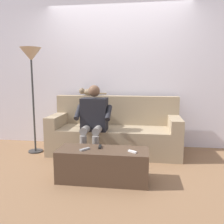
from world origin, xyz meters
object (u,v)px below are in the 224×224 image
(remote_gray, at_px, (85,149))
(floor_lamp, at_px, (31,62))
(coffee_table, at_px, (103,165))
(cat_on_backrest, at_px, (89,92))
(couch, at_px, (115,133))
(remote_white, at_px, (132,152))
(person_solo_seated, at_px, (94,118))
(remote_black, at_px, (100,147))

(remote_gray, relative_size, floor_lamp, 0.08)
(remote_gray, xyz_separation_m, floor_lamp, (1.11, -0.98, 1.09))
(remote_gray, bearing_deg, coffee_table, 139.91)
(cat_on_backrest, bearing_deg, floor_lamp, 27.33)
(couch, relative_size, cat_on_backrest, 4.31)
(couch, relative_size, coffee_table, 1.93)
(couch, xyz_separation_m, remote_white, (-0.36, 1.18, 0.08))
(coffee_table, relative_size, person_solo_seated, 0.97)
(coffee_table, xyz_separation_m, remote_gray, (0.21, 0.05, 0.20))
(couch, distance_m, person_solo_seated, 0.55)
(coffee_table, relative_size, cat_on_backrest, 2.24)
(person_solo_seated, bearing_deg, remote_white, 127.82)
(remote_white, bearing_deg, cat_on_backrest, -25.41)
(couch, relative_size, person_solo_seated, 1.87)
(couch, distance_m, remote_black, 1.06)
(person_solo_seated, xyz_separation_m, floor_lamp, (1.04, -0.18, 0.85))
(cat_on_backrest, distance_m, remote_gray, 1.56)
(cat_on_backrest, bearing_deg, person_solo_seated, 109.11)
(remote_black, bearing_deg, person_solo_seated, 11.56)
(remote_gray, distance_m, remote_white, 0.57)
(person_solo_seated, bearing_deg, coffee_table, 110.11)
(person_solo_seated, distance_m, remote_white, 1.06)
(coffee_table, distance_m, remote_white, 0.42)
(remote_white, bearing_deg, person_solo_seated, -18.26)
(couch, relative_size, remote_black, 16.68)
(coffee_table, distance_m, person_solo_seated, 0.92)
(remote_white, bearing_deg, remote_gray, 32.96)
(couch, bearing_deg, coffee_table, 90.00)
(coffee_table, xyz_separation_m, floor_lamp, (1.32, -0.93, 1.30))
(cat_on_backrest, height_order, remote_black, cat_on_backrest)
(couch, bearing_deg, cat_on_backrest, -26.69)
(cat_on_backrest, height_order, remote_gray, cat_on_backrest)
(couch, distance_m, remote_white, 1.23)
(coffee_table, height_order, remote_white, remote_white)
(person_solo_seated, height_order, cat_on_backrest, person_solo_seated)
(remote_black, distance_m, floor_lamp, 1.89)
(remote_gray, bearing_deg, remote_white, 125.29)
(coffee_table, bearing_deg, couch, -90.00)
(remote_white, bearing_deg, remote_black, 16.67)
(cat_on_backrest, relative_size, remote_white, 4.39)
(couch, xyz_separation_m, floor_lamp, (1.32, 0.19, 1.17))
(couch, relative_size, remote_gray, 16.07)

